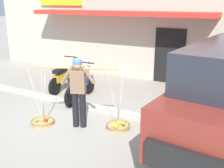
% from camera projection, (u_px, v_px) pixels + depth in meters
% --- Properties ---
extents(ground_plane, '(90.00, 90.00, 0.00)m').
position_uv_depth(ground_plane, '(85.00, 119.00, 6.94)').
color(ground_plane, '#9E998C').
extents(sidewalk_curb, '(20.00, 0.24, 0.10)m').
position_uv_depth(sidewalk_curb, '(99.00, 108.00, 7.51)').
color(sidewalk_curb, '#BAB4A5').
rests_on(sidewalk_curb, ground).
extents(fruit_vendor, '(1.76, 0.73, 1.70)m').
position_uv_depth(fruit_vendor, '(78.00, 88.00, 6.24)').
color(fruit_vendor, black).
rests_on(fruit_vendor, ground).
extents(fruit_basket_left_side, '(0.58, 0.58, 1.45)m').
position_uv_depth(fruit_basket_left_side, '(43.00, 121.00, 6.61)').
color(fruit_basket_left_side, tan).
rests_on(fruit_basket_left_side, ground).
extents(fruit_basket_right_side, '(0.58, 0.58, 1.45)m').
position_uv_depth(fruit_basket_right_side, '(118.00, 125.00, 6.38)').
color(fruit_basket_right_side, tan).
rests_on(fruit_basket_right_side, ground).
extents(motorcycle_nearest_shop, '(0.54, 1.82, 1.09)m').
position_uv_depth(motorcycle_nearest_shop, '(65.00, 77.00, 9.07)').
color(motorcycle_nearest_shop, black).
rests_on(motorcycle_nearest_shop, ground).
extents(motorcycle_second_in_row, '(0.54, 1.81, 1.09)m').
position_uv_depth(motorcycle_second_in_row, '(80.00, 86.00, 8.17)').
color(motorcycle_second_in_row, black).
rests_on(motorcycle_second_in_row, ground).
extents(storefront_building, '(13.00, 6.00, 4.20)m').
position_uv_depth(storefront_building, '(146.00, 20.00, 12.44)').
color(storefront_building, beige).
rests_on(storefront_building, ground).
extents(wooden_crate, '(0.44, 0.36, 0.32)m').
position_uv_depth(wooden_crate, '(180.00, 102.00, 7.66)').
color(wooden_crate, olive).
rests_on(wooden_crate, ground).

